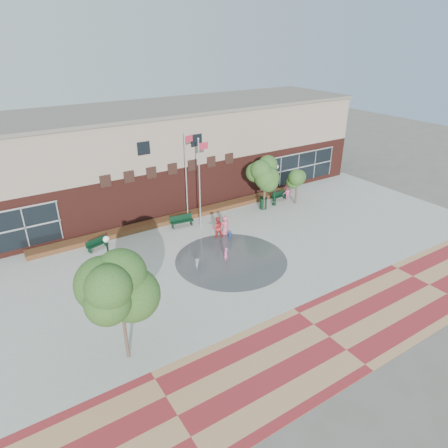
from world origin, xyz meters
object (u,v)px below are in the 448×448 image
flagpole_right (200,180)px  tree_big_left (119,285)px  trash_can (263,203)px  child_splash (226,255)px  flagpole_left (186,174)px  bench_left (97,246)px

flagpole_right → tree_big_left: flagpole_right is taller
flagpole_right → trash_can: flagpole_right is taller
child_splash → flagpole_right: bearing=-127.7°
flagpole_left → trash_can: flagpole_left is taller
bench_left → child_splash: (7.51, -6.99, 0.29)m
flagpole_right → bench_left: bearing=168.3°
flagpole_left → child_splash: flagpole_left is taller
flagpole_right → tree_big_left: bearing=-138.0°
trash_can → child_splash: trash_can is taller
trash_can → flagpole_left: bearing=171.9°
child_splash → trash_can: bearing=-168.9°
bench_left → trash_can: size_ratio=1.53×
flagpole_left → flagpole_right: bearing=-89.8°
trash_can → tree_big_left: 21.86m
trash_can → child_splash: 10.52m
trash_can → flagpole_right: bearing=-176.0°
tree_big_left → flagpole_right: bearing=46.1°
flagpole_left → tree_big_left: 16.51m
flagpole_left → flagpole_right: size_ratio=1.04×
bench_left → trash_can: (15.91, -0.66, 0.32)m
trash_can → tree_big_left: tree_big_left is taller
flagpole_left → trash_can: bearing=-22.7°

